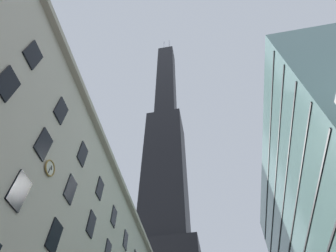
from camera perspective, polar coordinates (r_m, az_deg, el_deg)
name	(u,v)px	position (r m, az deg, el deg)	size (l,w,h in m)	color
dark_skyscraper	(165,203)	(106.27, -0.59, -15.06)	(22.55, 22.55, 219.32)	black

